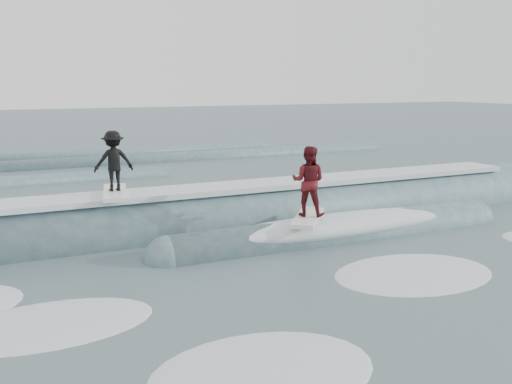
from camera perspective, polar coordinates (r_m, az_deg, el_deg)
name	(u,v)px	position (r m, az deg, el deg)	size (l,w,h in m)	color
ground	(333,276)	(11.73, 7.71, -8.36)	(160.00, 160.00, 0.00)	#3E565A
breaking_wave	(255,225)	(15.46, -0.05, -3.35)	(23.13, 3.85, 2.14)	#37585D
surfer_black	(114,165)	(14.31, -14.04, 2.65)	(0.95, 2.07, 1.57)	white
surfer_red	(308,185)	(13.82, 5.25, 0.69)	(1.68, 1.90, 1.80)	silver
whitewater	(303,295)	(10.68, 4.76, -10.27)	(15.09, 6.27, 0.10)	silver
far_swells	(82,167)	(27.45, -16.99, 2.37)	(35.80, 8.65, 0.80)	#37585D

